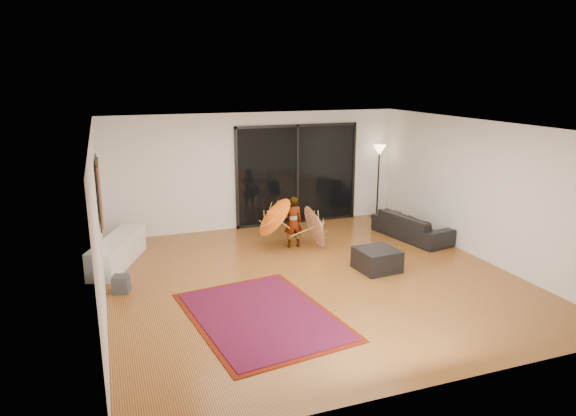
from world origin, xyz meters
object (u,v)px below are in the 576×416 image
media_console (118,251)px  sofa (412,226)px  ottoman (377,260)px  child (293,222)px

media_console → sofa: 6.22m
media_console → ottoman: size_ratio=2.69×
sofa → child: bearing=72.9°
media_console → child: (3.51, -0.16, 0.28)m
media_console → ottoman: 4.91m
ottoman → child: 2.05m
child → ottoman: bearing=121.7°
sofa → ottoman: size_ratio=2.67×
sofa → ottoman: bearing=120.2°
media_console → sofa: size_ratio=1.01×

